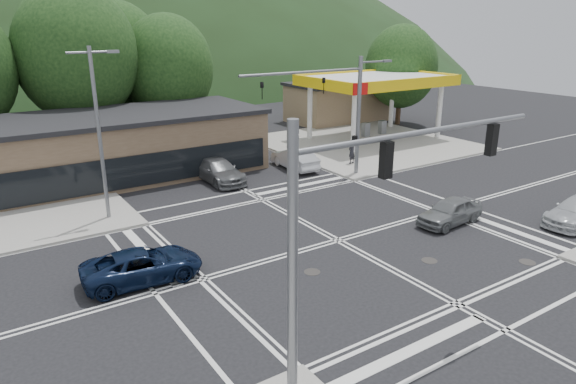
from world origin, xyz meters
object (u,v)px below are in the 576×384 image
pedestrian (352,151)px  car_queue_b (197,148)px  car_grey_center (450,211)px  car_northbound (218,170)px  car_blue_west (143,265)px  car_queue_a (295,159)px

pedestrian → car_queue_b: bearing=-58.5°
car_grey_center → car_northbound: 15.16m
car_blue_west → car_queue_b: bearing=-25.6°
car_blue_west → car_queue_b: 20.33m
car_grey_center → car_queue_b: car_queue_b is taller
car_blue_west → car_grey_center: size_ratio=1.19×
pedestrian → car_grey_center: bearing=61.2°
pedestrian → car_northbound: bearing=-23.5°
car_blue_west → car_grey_center: (15.47, -2.74, 0.02)m
car_grey_center → car_queue_a: 13.34m
car_queue_a → car_northbound: car_northbound is taller
car_grey_center → pedestrian: size_ratio=2.28×
car_blue_west → car_northbound: size_ratio=0.93×
car_queue_a → car_blue_west: bearing=38.9°
car_queue_a → car_northbound: bearing=0.8°
car_grey_center → pedestrian: pedestrian is taller
car_queue_a → car_queue_b: bearing=-54.2°
car_queue_a → car_queue_b: (-4.50, 7.02, 0.02)m
car_queue_b → car_northbound: size_ratio=0.87×
car_blue_west → car_queue_a: bearing=-49.8°
car_grey_center → car_queue_b: bearing=-169.5°
car_queue_a → car_northbound: size_ratio=0.87×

